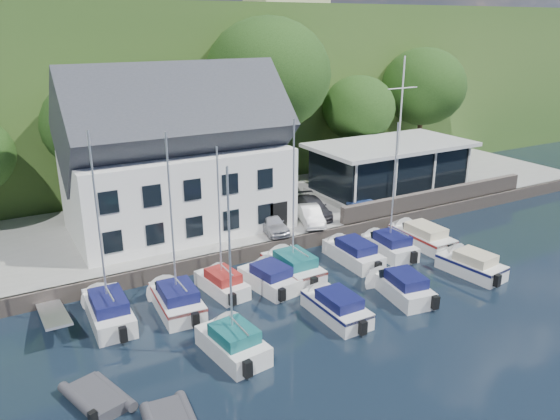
% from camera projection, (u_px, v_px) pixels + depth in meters
% --- Properties ---
extents(ground, '(180.00, 180.00, 0.00)m').
position_uv_depth(ground, '(424.00, 320.00, 27.80)').
color(ground, black).
rests_on(ground, ground).
extents(quay, '(60.00, 13.00, 1.00)m').
position_uv_depth(quay, '(264.00, 213.00, 42.03)').
color(quay, gray).
rests_on(quay, ground).
extents(quay_face, '(60.00, 0.30, 1.00)m').
position_uv_depth(quay_face, '(309.00, 240.00, 36.68)').
color(quay_face, '#685C53').
rests_on(quay_face, ground).
extents(hillside, '(160.00, 75.00, 16.00)m').
position_uv_depth(hillside, '(114.00, 71.00, 76.21)').
color(hillside, '#2B4E1D').
rests_on(hillside, ground).
extents(field_patch, '(50.00, 30.00, 0.30)m').
position_uv_depth(field_patch, '(149.00, 10.00, 83.86)').
color(field_patch, '#546532').
rests_on(field_patch, hillside).
extents(harbor_building, '(14.40, 8.20, 8.70)m').
position_uv_depth(harbor_building, '(177.00, 166.00, 36.37)').
color(harbor_building, white).
rests_on(harbor_building, quay).
extents(club_pavilion, '(13.20, 7.20, 4.10)m').
position_uv_depth(club_pavilion, '(389.00, 167.00, 45.10)').
color(club_pavilion, black).
rests_on(club_pavilion, quay).
extents(seawall, '(18.00, 0.50, 1.20)m').
position_uv_depth(seawall, '(437.00, 197.00, 42.25)').
color(seawall, '#685C53').
rests_on(seawall, quay).
extents(gangway, '(1.20, 6.00, 1.40)m').
position_uv_depth(gangway, '(54.00, 323.00, 27.51)').
color(gangway, silver).
rests_on(gangway, ground).
extents(car_silver, '(1.81, 3.82, 1.26)m').
position_uv_depth(car_silver, '(271.00, 223.00, 36.66)').
color(car_silver, silver).
rests_on(car_silver, quay).
extents(car_white, '(2.46, 4.02, 1.25)m').
position_uv_depth(car_white, '(310.00, 215.00, 38.15)').
color(car_white, silver).
rests_on(car_white, quay).
extents(car_dgrey, '(2.63, 4.67, 1.28)m').
position_uv_depth(car_dgrey, '(313.00, 207.00, 39.77)').
color(car_dgrey, '#323237').
rests_on(car_dgrey, quay).
extents(car_blue, '(1.79, 3.90, 1.30)m').
position_uv_depth(car_blue, '(354.00, 199.00, 41.53)').
color(car_blue, '#33539D').
rests_on(car_blue, quay).
extents(flagpole, '(2.68, 0.20, 11.17)m').
position_uv_depth(flagpole, '(399.00, 134.00, 40.18)').
color(flagpole, white).
rests_on(flagpole, quay).
extents(tree_1, '(7.23, 7.23, 9.88)m').
position_uv_depth(tree_1, '(97.00, 148.00, 38.72)').
color(tree_1, black).
rests_on(tree_1, quay).
extents(tree_2, '(7.15, 7.15, 9.77)m').
position_uv_depth(tree_2, '(203.00, 136.00, 43.31)').
color(tree_2, black).
rests_on(tree_2, quay).
extents(tree_3, '(10.24, 10.24, 13.99)m').
position_uv_depth(tree_3, '(268.00, 104.00, 44.99)').
color(tree_3, black).
rests_on(tree_3, quay).
extents(tree_4, '(6.58, 6.58, 8.99)m').
position_uv_depth(tree_4, '(358.00, 125.00, 49.80)').
color(tree_4, black).
rests_on(tree_4, quay).
extents(tree_5, '(8.21, 8.21, 11.22)m').
position_uv_depth(tree_5, '(422.00, 106.00, 53.45)').
color(tree_5, black).
rests_on(tree_5, quay).
extents(boat_r1_0, '(2.26, 6.81, 9.53)m').
position_uv_depth(boat_r1_0, '(100.00, 234.00, 26.19)').
color(boat_r1_0, silver).
rests_on(boat_r1_0, ground).
extents(boat_r1_1, '(2.55, 6.12, 9.38)m').
position_uv_depth(boat_r1_1, '(172.00, 228.00, 27.21)').
color(boat_r1_1, silver).
rests_on(boat_r1_1, ground).
extents(boat_r1_2, '(2.41, 5.39, 8.33)m').
position_uv_depth(boat_r1_2, '(219.00, 223.00, 29.39)').
color(boat_r1_2, silver).
rests_on(boat_r1_2, ground).
extents(boat_r1_3, '(2.93, 5.63, 1.46)m').
position_uv_depth(boat_r1_3, '(269.00, 276.00, 31.03)').
color(boat_r1_3, silver).
rests_on(boat_r1_3, ground).
extents(boat_r1_4, '(2.35, 6.33, 9.61)m').
position_uv_depth(boat_r1_4, '(293.00, 200.00, 31.02)').
color(boat_r1_4, silver).
rests_on(boat_r1_4, ground).
extents(boat_r1_5, '(2.09, 6.38, 1.50)m').
position_uv_depth(boat_r1_5, '(353.00, 251.00, 34.40)').
color(boat_r1_5, silver).
rests_on(boat_r1_5, ground).
extents(boat_r1_6, '(2.50, 5.70, 9.36)m').
position_uv_depth(boat_r1_6, '(394.00, 186.00, 34.17)').
color(boat_r1_6, silver).
rests_on(boat_r1_6, ground).
extents(boat_r1_7, '(2.14, 6.84, 1.49)m').
position_uv_depth(boat_r1_7, '(422.00, 235.00, 37.03)').
color(boat_r1_7, silver).
rests_on(boat_r1_7, ground).
extents(boat_r2_1, '(2.75, 5.59, 9.44)m').
position_uv_depth(boat_r2_1, '(230.00, 260.00, 23.38)').
color(boat_r2_1, silver).
rests_on(boat_r2_1, ground).
extents(boat_r2_2, '(2.03, 5.89, 1.43)m').
position_uv_depth(boat_r2_2, '(336.00, 305.00, 27.90)').
color(boat_r2_2, silver).
rests_on(boat_r2_2, ground).
extents(boat_r2_3, '(2.83, 5.93, 1.48)m').
position_uv_depth(boat_r2_3, '(403.00, 284.00, 29.98)').
color(boat_r2_3, silver).
rests_on(boat_r2_3, ground).
extents(boat_r2_4, '(2.76, 5.90, 1.46)m').
position_uv_depth(boat_r2_4, '(471.00, 263.00, 32.70)').
color(boat_r2_4, silver).
rests_on(boat_r2_4, ground).
extents(dinghy_0, '(2.66, 3.46, 0.71)m').
position_uv_depth(dinghy_0, '(97.00, 396.00, 21.64)').
color(dinghy_0, '#35353A').
rests_on(dinghy_0, ground).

